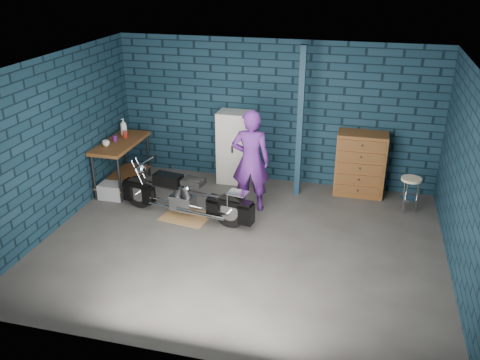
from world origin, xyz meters
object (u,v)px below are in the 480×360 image
object	(u,v)px
person	(251,161)
shop_stool	(409,195)
workbench	(122,164)
locker	(235,147)
storage_bin	(112,191)
tool_chest	(360,164)
motorcycle	(185,193)

from	to	relation	value
person	shop_stool	xyz separation A→B (m)	(2.64, 0.55, -0.57)
workbench	locker	size ratio (longest dim) A/B	1.01
workbench	locker	world-z (taller)	locker
person	storage_bin	world-z (taller)	person
person	storage_bin	size ratio (longest dim) A/B	3.98
locker	tool_chest	world-z (taller)	locker
tool_chest	shop_stool	world-z (taller)	tool_chest
motorcycle	person	xyz separation A→B (m)	(0.97, 0.59, 0.43)
workbench	shop_stool	xyz separation A→B (m)	(5.18, 0.27, -0.14)
locker	tool_chest	distance (m)	2.34
storage_bin	tool_chest	xyz separation A→B (m)	(4.30, 1.28, 0.45)
person	tool_chest	size ratio (longest dim) A/B	1.51
storage_bin	locker	distance (m)	2.41
person	shop_stool	size ratio (longest dim) A/B	2.85
motorcycle	tool_chest	xyz separation A→B (m)	(2.76, 1.65, 0.13)
motorcycle	shop_stool	world-z (taller)	motorcycle
locker	shop_stool	world-z (taller)	locker
locker	motorcycle	bearing A→B (deg)	-104.37
motorcycle	locker	size ratio (longest dim) A/B	1.48
person	shop_stool	bearing A→B (deg)	-174.42
tool_chest	shop_stool	distance (m)	1.03
locker	workbench	bearing A→B (deg)	-158.51
tool_chest	shop_stool	xyz separation A→B (m)	(0.86, -0.51, -0.27)
locker	tool_chest	xyz separation A→B (m)	(2.34, 0.00, -0.11)
locker	shop_stool	distance (m)	3.26
locker	tool_chest	bearing A→B (deg)	0.00
person	locker	size ratio (longest dim) A/B	1.27
person	locker	xyz separation A→B (m)	(-0.55, 1.06, -0.19)
workbench	shop_stool	world-z (taller)	workbench
workbench	motorcycle	size ratio (longest dim) A/B	0.68
motorcycle	storage_bin	bearing A→B (deg)	176.08
motorcycle	shop_stool	xyz separation A→B (m)	(3.62, 1.14, -0.14)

